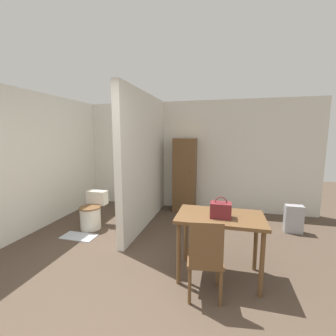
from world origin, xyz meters
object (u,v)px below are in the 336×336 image
handbag (221,210)px  space_heater (293,219)px  dining_table (220,224)px  wooden_cabinet (185,175)px  wooden_chair (205,257)px  toilet (92,213)px

handbag → space_heater: (1.26, 1.71, -0.63)m
dining_table → wooden_cabinet: bearing=109.7°
wooden_chair → wooden_cabinet: 2.89m
dining_table → wooden_chair: (-0.13, -0.44, -0.20)m
dining_table → wooden_cabinet: size_ratio=0.61×
dining_table → space_heater: dining_table is taller
wooden_chair → wooden_cabinet: wooden_cabinet is taller
wooden_chair → space_heater: 2.50m
wooden_chair → space_heater: wooden_chair is taller
toilet → handbag: 2.64m
handbag → dining_table: bearing=93.3°
toilet → wooden_cabinet: wooden_cabinet is taller
toilet → wooden_cabinet: 2.13m
handbag → space_heater: size_ratio=0.50×
dining_table → wooden_cabinet: wooden_cabinet is taller
wooden_chair → handbag: (0.14, 0.36, 0.40)m
dining_table → wooden_cabinet: 2.50m
wooden_cabinet → dining_table: bearing=-70.3°
wooden_chair → wooden_cabinet: bearing=96.7°
space_heater → wooden_chair: bearing=-124.0°
dining_table → space_heater: bearing=52.3°
space_heater → wooden_cabinet: bearing=161.3°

